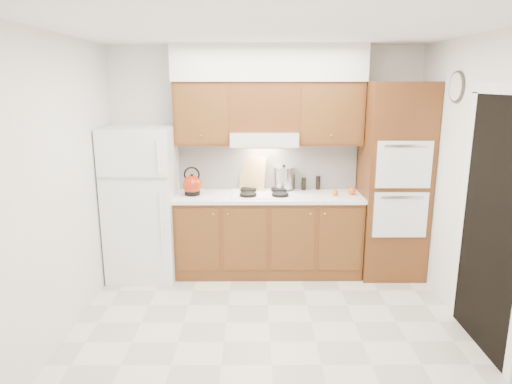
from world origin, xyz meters
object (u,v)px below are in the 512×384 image
Objects in this scene: fridge at (143,203)px; stock_pot at (284,178)px; kettle at (192,185)px; oven_cabinet at (393,181)px.

fridge reaches higher than stock_pot.
stock_pot reaches higher than kettle.
stock_pot is (1.62, 0.26, 0.23)m from fridge.
kettle is (0.56, 0.04, 0.20)m from fridge.
oven_cabinet is at bearing -10.42° from stock_pot.
oven_cabinet is 10.11× the size of kettle.
oven_cabinet is at bearing 0.70° from fridge.
fridge is at bearing -179.30° from oven_cabinet.
fridge is at bearing -170.83° from stock_pot.
kettle is at bearing 179.97° from oven_cabinet.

